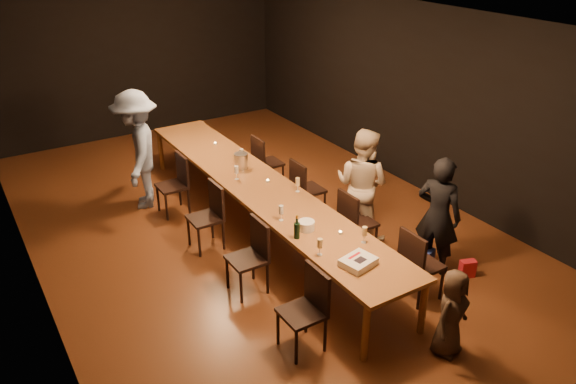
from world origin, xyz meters
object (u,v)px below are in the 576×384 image
woman_birthday (438,216)px  chair_left_3 (172,185)px  ice_bucket (241,161)px  chair_right_3 (268,162)px  table (259,188)px  chair_left_1 (247,258)px  chair_right_0 (422,264)px  chair_right_1 (358,222)px  child (451,313)px  man_blue (138,150)px  plate_stack (306,225)px  champagne_bottle (297,227)px  birthday_cake (358,262)px  chair_right_2 (308,189)px  chair_left_0 (302,312)px  chair_left_2 (205,218)px  woman_tan (362,184)px

woman_birthday → chair_left_3: bearing=11.0°
ice_bucket → chair_right_3: bearing=35.0°
table → chair_right_3: chair_right_3 is taller
chair_right_3 → chair_left_1: 2.94m
table → chair_right_0: (0.85, -2.40, -0.24)m
chair_right_1 → child: (-0.43, -2.06, 0.03)m
man_blue → ice_bucket: bearing=71.4°
chair_left_3 → plate_stack: chair_left_3 is taller
man_blue → child: size_ratio=1.88×
champagne_bottle → ice_bucket: (0.41, 2.17, -0.04)m
champagne_bottle → chair_left_3: bearing=100.6°
chair_right_0 → birthday_cake: bearing=-93.0°
woman_birthday → table: bearing=10.7°
child → chair_right_1: bearing=63.1°
chair_right_0 → birthday_cake: size_ratio=2.27×
chair_left_3 → chair_right_2: bearing=-125.2°
chair_right_3 → plate_stack: (-0.99, -2.61, 0.34)m
table → woman_birthday: bearing=-55.4°
chair_left_0 → chair_right_3: bearing=-25.3°
chair_left_2 → chair_right_0: bearing=-144.7°
woman_tan → ice_bucket: 1.87m
man_blue → ice_bucket: 1.62m
chair_right_2 → woman_birthday: size_ratio=0.59×
chair_left_0 → birthday_cake: 0.83m
woman_tan → birthday_cake: 1.93m
birthday_cake → ice_bucket: (0.15, 3.00, 0.07)m
chair_left_3 → ice_bucket: (0.92, -0.55, 0.40)m
woman_birthday → birthday_cake: bearing=77.3°
chair_left_3 → man_blue: 0.76m
woman_birthday → champagne_bottle: (-1.76, 0.54, 0.11)m
chair_right_2 → woman_tan: bearing=19.0°
chair_right_3 → chair_right_0: bearing=-0.0°
chair_left_2 → ice_bucket: (0.92, 0.65, 0.40)m
chair_right_1 → chair_right_2: (0.00, 1.20, 0.00)m
child → birthday_cake: size_ratio=2.42×
chair_right_1 → chair_right_2: same height
chair_right_0 → chair_left_2: 2.94m
woman_tan → birthday_cake: bearing=115.8°
chair_right_2 → chair_left_1: bearing=-54.8°
chair_left_2 → man_blue: man_blue is taller
woman_tan → champagne_bottle: 1.63m
chair_left_3 → woman_tan: bearing=-136.0°
chair_left_1 → champagne_bottle: champagne_bottle is taller
chair_right_1 → chair_right_0: bearing=-0.0°
chair_left_0 → woman_tan: (2.00, 1.53, 0.35)m
chair_left_3 → child: (1.27, -4.46, 0.03)m
chair_right_3 → chair_right_1: bearing=-0.0°
chair_left_2 → birthday_cake: 2.49m
plate_stack → child: bearing=-73.1°
birthday_cake → woman_tan: bearing=38.3°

